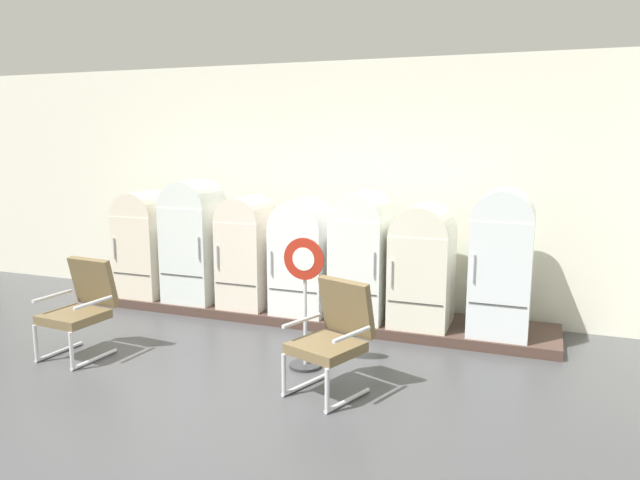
{
  "coord_description": "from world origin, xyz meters",
  "views": [
    {
      "loc": [
        2.69,
        -3.66,
        2.26
      ],
      "look_at": [
        0.27,
        2.75,
        1.05
      ],
      "focal_mm": 33.56,
      "sensor_mm": 36.0,
      "label": 1
    }
  ],
  "objects": [
    {
      "name": "refrigerator_4",
      "position": [
        0.72,
        2.94,
        0.91
      ],
      "size": [
        0.62,
        0.72,
        1.5
      ],
      "color": "white",
      "rests_on": "display_plinth"
    },
    {
      "name": "refrigerator_2",
      "position": [
        -0.77,
        2.9,
        0.86
      ],
      "size": [
        0.59,
        0.65,
        1.4
      ],
      "color": "silver",
      "rests_on": "display_plinth"
    },
    {
      "name": "refrigerator_1",
      "position": [
        -1.54,
        2.9,
        0.95
      ],
      "size": [
        0.66,
        0.65,
        1.58
      ],
      "color": "silver",
      "rests_on": "display_plinth"
    },
    {
      "name": "back_wall",
      "position": [
        0.0,
        3.66,
        1.6
      ],
      "size": [
        11.76,
        0.12,
        3.17
      ],
      "color": "silver",
      "rests_on": "ground"
    },
    {
      "name": "sign_stand",
      "position": [
        0.58,
        1.51,
        0.59
      ],
      "size": [
        0.41,
        0.32,
        1.3
      ],
      "color": "#2D2D30",
      "rests_on": "ground"
    },
    {
      "name": "armchair_left",
      "position": [
        -1.72,
        1.03,
        0.54
      ],
      "size": [
        0.65,
        0.71,
        1.0
      ],
      "color": "silver",
      "rests_on": "ground"
    },
    {
      "name": "refrigerator_3",
      "position": [
        -0.01,
        2.89,
        0.85
      ],
      "size": [
        0.66,
        0.63,
        1.4
      ],
      "color": "white",
      "rests_on": "display_plinth"
    },
    {
      "name": "ground",
      "position": [
        0.0,
        0.0,
        -0.03
      ],
      "size": [
        12.0,
        10.0,
        0.05
      ],
      "primitive_type": "cube",
      "color": "#424345"
    },
    {
      "name": "refrigerator_5",
      "position": [
        1.44,
        2.94,
        0.84
      ],
      "size": [
        0.66,
        0.72,
        1.38
      ],
      "color": "silver",
      "rests_on": "display_plinth"
    },
    {
      "name": "display_plinth",
      "position": [
        0.0,
        3.02,
        0.06
      ],
      "size": [
        5.93,
        0.95,
        0.11
      ],
      "primitive_type": "cube",
      "color": "#49342C",
      "rests_on": "ground"
    },
    {
      "name": "refrigerator_0",
      "position": [
        -2.31,
        2.88,
        0.86
      ],
      "size": [
        0.62,
        0.61,
        1.41
      ],
      "color": "beige",
      "rests_on": "display_plinth"
    },
    {
      "name": "refrigerator_6",
      "position": [
        2.3,
        2.91,
        0.96
      ],
      "size": [
        0.63,
        0.67,
        1.58
      ],
      "color": "white",
      "rests_on": "display_plinth"
    },
    {
      "name": "armchair_right",
      "position": [
        1.02,
        1.1,
        0.54
      ],
      "size": [
        0.75,
        0.81,
        1.0
      ],
      "color": "silver",
      "rests_on": "ground"
    }
  ]
}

